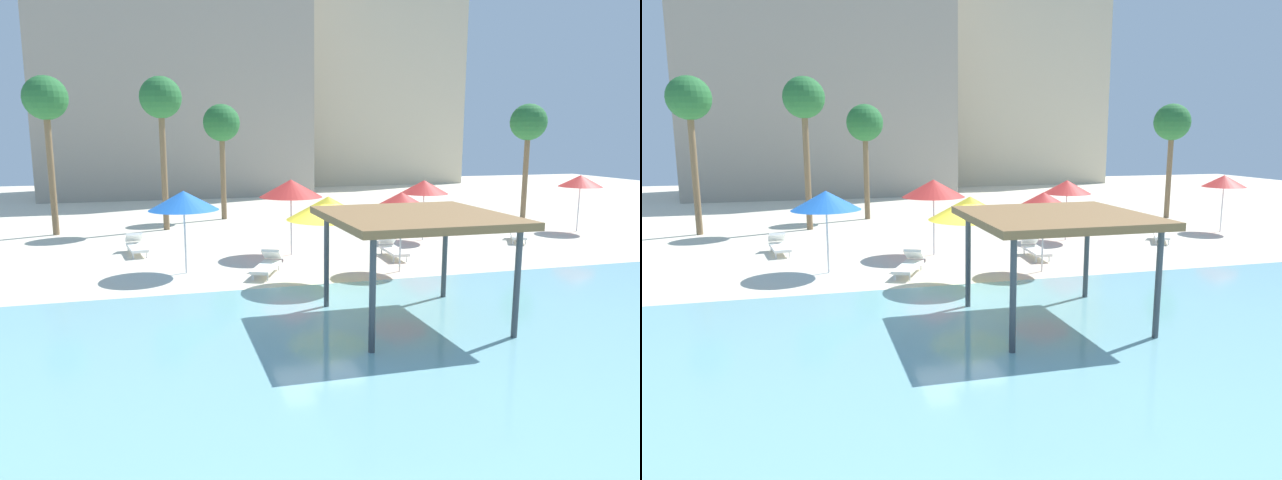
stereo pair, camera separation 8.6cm
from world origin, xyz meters
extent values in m
plane|color=beige|center=(0.00, 0.00, 0.00)|extent=(80.00, 80.00, 0.00)
cube|color=#7AB7C1|center=(0.00, -5.25, 0.02)|extent=(44.00, 13.50, 0.04)
cylinder|color=#42474C|center=(-0.10, -0.71, 1.24)|extent=(0.14, 0.14, 2.48)
cylinder|color=#42474C|center=(3.28, -0.71, 1.24)|extent=(0.14, 0.14, 2.48)
cylinder|color=#42474C|center=(-0.10, -4.09, 1.24)|extent=(0.14, 0.14, 2.48)
cylinder|color=#42474C|center=(3.28, -4.09, 1.24)|extent=(0.14, 0.14, 2.48)
cube|color=olive|center=(1.59, -2.40, 2.57)|extent=(4.08, 4.08, 0.18)
cylinder|color=silver|center=(0.50, 6.11, 1.09)|extent=(0.06, 0.06, 2.18)
cone|color=red|center=(0.50, 6.11, 2.51)|extent=(2.35, 2.35, 0.65)
cylinder|color=silver|center=(0.60, 1.53, 1.00)|extent=(0.06, 0.06, 2.00)
cone|color=yellow|center=(0.60, 1.53, 2.34)|extent=(2.50, 2.50, 0.69)
cylinder|color=silver|center=(3.37, 2.55, 1.05)|extent=(0.06, 0.06, 2.10)
cone|color=red|center=(3.37, 2.55, 2.37)|extent=(1.97, 1.97, 0.54)
cylinder|color=silver|center=(14.48, 7.74, 1.04)|extent=(0.06, 0.06, 2.07)
cone|color=red|center=(14.48, 7.74, 2.34)|extent=(1.95, 1.95, 0.54)
cylinder|color=silver|center=(6.59, 7.62, 1.00)|extent=(0.06, 0.06, 1.99)
cone|color=red|center=(6.59, 7.62, 2.27)|extent=(2.04, 2.04, 0.56)
cylinder|color=silver|center=(-3.45, 4.22, 1.04)|extent=(0.06, 0.06, 2.08)
cone|color=blue|center=(-3.45, 4.22, 2.39)|extent=(2.25, 2.25, 0.62)
cylinder|color=white|center=(-4.74, 7.04, 0.11)|extent=(0.05, 0.05, 0.22)
cylinder|color=white|center=(-5.21, 6.96, 0.11)|extent=(0.05, 0.05, 0.22)
cylinder|color=white|center=(-4.97, 8.46, 0.11)|extent=(0.05, 0.05, 0.22)
cylinder|color=white|center=(-5.45, 8.38, 0.11)|extent=(0.05, 0.05, 0.22)
cube|color=white|center=(-5.09, 7.71, 0.27)|extent=(0.88, 1.87, 0.10)
cube|color=white|center=(-5.21, 8.44, 0.55)|extent=(0.67, 0.60, 0.40)
cylinder|color=white|center=(10.18, 5.49, 0.11)|extent=(0.05, 0.05, 0.22)
cylinder|color=white|center=(9.77, 5.73, 0.11)|extent=(0.05, 0.05, 0.22)
cylinder|color=white|center=(10.91, 6.73, 0.11)|extent=(0.05, 0.05, 0.22)
cylinder|color=white|center=(10.50, 6.97, 0.11)|extent=(0.05, 0.05, 0.22)
cube|color=white|center=(10.34, 6.23, 0.27)|extent=(1.43, 1.86, 0.10)
cube|color=white|center=(10.72, 6.87, 0.55)|extent=(0.77, 0.74, 0.40)
cylinder|color=white|center=(-1.07, 2.45, 0.11)|extent=(0.05, 0.05, 0.22)
cylinder|color=white|center=(-1.51, 2.65, 0.11)|extent=(0.05, 0.05, 0.22)
cylinder|color=white|center=(-0.46, 3.75, 0.11)|extent=(0.05, 0.05, 0.22)
cylinder|color=white|center=(-0.90, 3.96, 0.11)|extent=(0.05, 0.05, 0.22)
cube|color=white|center=(-0.99, 3.20, 0.27)|extent=(1.30, 1.88, 0.10)
cube|color=white|center=(-0.67, 3.88, 0.55)|extent=(0.76, 0.71, 0.40)
cylinder|color=white|center=(4.19, 3.84, 0.11)|extent=(0.05, 0.05, 0.22)
cylinder|color=white|center=(3.71, 3.87, 0.11)|extent=(0.05, 0.05, 0.22)
cylinder|color=white|center=(4.29, 5.27, 0.11)|extent=(0.05, 0.05, 0.22)
cylinder|color=white|center=(3.81, 5.30, 0.11)|extent=(0.05, 0.05, 0.22)
cube|color=white|center=(4.00, 4.57, 0.27)|extent=(0.72, 1.84, 0.10)
cube|color=white|center=(4.05, 5.31, 0.55)|extent=(0.63, 0.55, 0.40)
cylinder|color=brown|center=(-8.72, 13.21, 2.83)|extent=(0.28, 0.28, 5.65)
sphere|color=#286B33|center=(-8.72, 13.21, 6.00)|extent=(1.90, 1.90, 1.90)
cylinder|color=brown|center=(-3.91, 13.33, 2.88)|extent=(0.28, 0.28, 5.75)
sphere|color=#286B33|center=(-3.91, 13.33, 6.10)|extent=(1.90, 1.90, 1.90)
cylinder|color=brown|center=(14.68, 12.26, 2.36)|extent=(0.28, 0.28, 4.71)
sphere|color=#286B33|center=(14.68, 12.26, 5.06)|extent=(1.90, 1.90, 1.90)
cylinder|color=brown|center=(-0.90, 16.05, 2.33)|extent=(0.28, 0.28, 4.67)
sphere|color=#286B33|center=(-0.90, 16.05, 5.02)|extent=(1.90, 1.90, 1.90)
cube|color=#9E9384|center=(-2.56, 30.85, 9.96)|extent=(18.54, 9.78, 19.91)
cube|color=beige|center=(12.86, 36.85, 7.93)|extent=(18.59, 8.72, 15.85)
camera|label=1|loc=(-4.23, -14.94, 4.55)|focal=32.87mm
camera|label=2|loc=(-4.14, -14.96, 4.55)|focal=32.87mm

